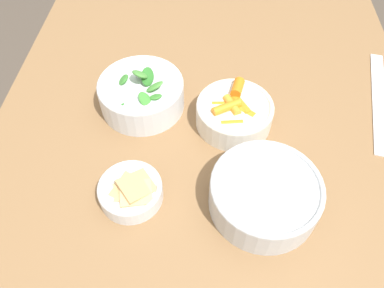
{
  "coord_description": "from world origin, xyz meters",
  "views": [
    {
      "loc": [
        0.45,
        -0.0,
        1.34
      ],
      "look_at": [
        0.01,
        -0.03,
        0.77
      ],
      "focal_mm": 35.0,
      "sensor_mm": 36.0,
      "label": 1
    }
  ],
  "objects": [
    {
      "name": "bowl_cookies",
      "position": [
        0.11,
        -0.13,
        0.76
      ],
      "size": [
        0.12,
        0.12,
        0.05
      ],
      "color": "silver",
      "rests_on": "dining_table"
    },
    {
      "name": "bowl_greens",
      "position": [
        -0.12,
        -0.14,
        0.78
      ],
      "size": [
        0.18,
        0.18,
        0.11
      ],
      "color": "silver",
      "rests_on": "dining_table"
    },
    {
      "name": "ruler",
      "position": [
        -0.16,
        0.38,
        0.74
      ],
      "size": [
        0.32,
        0.09,
        0.0
      ],
      "color": "silver",
      "rests_on": "dining_table"
    },
    {
      "name": "bowl_carrots",
      "position": [
        -0.08,
        0.05,
        0.77
      ],
      "size": [
        0.16,
        0.16,
        0.07
      ],
      "color": "silver",
      "rests_on": "dining_table"
    },
    {
      "name": "dining_table",
      "position": [
        0.0,
        0.0,
        0.64
      ],
      "size": [
        1.22,
        0.91,
        0.74
      ],
      "color": "olive",
      "rests_on": "ground_plane"
    },
    {
      "name": "bowl_beans_hotdog",
      "position": [
        0.11,
        0.11,
        0.77
      ],
      "size": [
        0.19,
        0.19,
        0.07
      ],
      "color": "silver",
      "rests_on": "dining_table"
    },
    {
      "name": "ground_plane",
      "position": [
        0.0,
        0.0,
        0.0
      ],
      "size": [
        10.0,
        10.0,
        0.0
      ],
      "primitive_type": "plane",
      "color": "#4C4238"
    }
  ]
}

